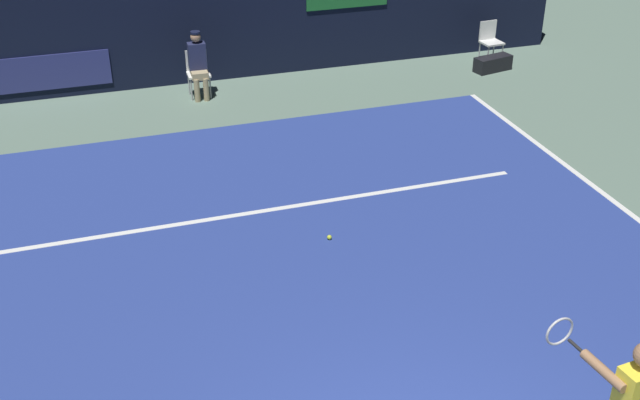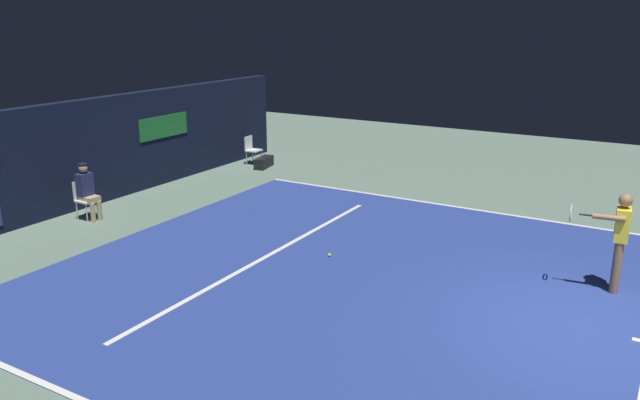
{
  "view_description": "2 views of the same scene",
  "coord_description": "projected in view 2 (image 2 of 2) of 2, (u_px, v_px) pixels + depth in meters",
  "views": [
    {
      "loc": [
        -2.43,
        -4.26,
        5.9
      ],
      "look_at": [
        0.41,
        4.51,
        0.78
      ],
      "focal_mm": 44.58,
      "sensor_mm": 36.0,
      "label": 1
    },
    {
      "loc": [
        -9.4,
        -0.96,
        4.52
      ],
      "look_at": [
        1.03,
        5.16,
        0.99
      ],
      "focal_mm": 35.52,
      "sensor_mm": 36.0,
      "label": 2
    }
  ],
  "objects": [
    {
      "name": "courtside_chair_near",
      "position": [
        252.0,
        148.0,
        19.93
      ],
      "size": [
        0.47,
        0.45,
        0.88
      ],
      "color": "white",
      "rests_on": "ground"
    },
    {
      "name": "tennis_ball",
      "position": [
        329.0,
        255.0,
        12.3
      ],
      "size": [
        0.07,
        0.07,
        0.07
      ],
      "primitive_type": "sphere",
      "color": "#CCE033",
      "rests_on": "court_surface"
    },
    {
      "name": "equipment_bag",
      "position": [
        264.0,
        162.0,
        19.55
      ],
      "size": [
        0.89,
        0.49,
        0.32
      ],
      "primitive_type": "cube",
      "rotation": [
        0.0,
        0.0,
        0.21
      ],
      "color": "black",
      "rests_on": "ground"
    },
    {
      "name": "line_judge_on_chair",
      "position": [
        87.0,
        191.0,
        14.4
      ],
      "size": [
        0.45,
        0.54,
        1.32
      ],
      "color": "white",
      "rests_on": "ground"
    },
    {
      "name": "ground_plane",
      "position": [
        346.0,
        275.0,
        11.47
      ],
      "size": [
        31.87,
        31.87,
        0.0
      ],
      "primitive_type": "plane",
      "color": "slate"
    },
    {
      "name": "line_sideline_left",
      "position": [
        443.0,
        205.0,
        15.67
      ],
      "size": [
        0.1,
        10.02,
        0.01
      ],
      "primitive_type": "cube",
      "color": "white",
      "rests_on": "court_surface"
    },
    {
      "name": "line_service",
      "position": [
        267.0,
        256.0,
        12.32
      ],
      "size": [
        8.01,
        0.1,
        0.01
      ],
      "primitive_type": "cube",
      "color": "white",
      "rests_on": "court_surface"
    },
    {
      "name": "back_wall",
      "position": [
        60.0,
        159.0,
        14.79
      ],
      "size": [
        16.29,
        0.33,
        2.6
      ],
      "color": "black",
      "rests_on": "ground"
    },
    {
      "name": "tennis_player",
      "position": [
        619.0,
        236.0,
        10.53
      ],
      "size": [
        0.7,
        0.93,
        1.73
      ],
      "color": "#8C6647",
      "rests_on": "ground"
    },
    {
      "name": "court_surface",
      "position": [
        346.0,
        275.0,
        11.47
      ],
      "size": [
        10.27,
        10.02,
        0.01
      ],
      "primitive_type": "cube",
      "color": "navy",
      "rests_on": "ground"
    }
  ]
}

